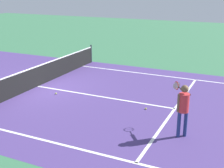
{
  "coord_description": "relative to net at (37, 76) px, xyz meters",
  "views": [
    {
      "loc": [
        -10.72,
        -8.8,
        4.43
      ],
      "look_at": [
        -1.05,
        -4.28,
        1.0
      ],
      "focal_mm": 49.23,
      "sensor_mm": 36.0,
      "label": 1
    }
  ],
  "objects": [
    {
      "name": "line_sideline_left",
      "position": [
        -4.11,
        -5.95,
        -0.49
      ],
      "size": [
        0.1,
        11.89,
        0.01
      ],
      "primitive_type": "cube",
      "color": "white",
      "rests_on": "ground_plane"
    },
    {
      "name": "line_service_near",
      "position": [
        0.0,
        -6.4,
        -0.49
      ],
      "size": [
        8.22,
        0.1,
        0.01
      ],
      "primitive_type": "cube",
      "color": "white",
      "rests_on": "ground_plane"
    },
    {
      "name": "line_center_service",
      "position": [
        0.0,
        -3.2,
        -0.49
      ],
      "size": [
        0.1,
        6.4,
        0.01
      ],
      "primitive_type": "cube",
      "color": "white",
      "rests_on": "ground_plane"
    },
    {
      "name": "line_sideline_right",
      "position": [
        4.11,
        -5.95,
        -0.49
      ],
      "size": [
        0.1,
        11.89,
        0.01
      ],
      "primitive_type": "cube",
      "color": "white",
      "rests_on": "ground_plane"
    },
    {
      "name": "net",
      "position": [
        0.0,
        0.0,
        0.0
      ],
      "size": [
        10.35,
        0.09,
        1.07
      ],
      "color": "#33383D",
      "rests_on": "ground_plane"
    },
    {
      "name": "ground_plane",
      "position": [
        0.0,
        0.0,
        -0.49
      ],
      "size": [
        60.0,
        60.0,
        0.0
      ],
      "primitive_type": "plane",
      "color": "#38724C"
    },
    {
      "name": "player_near",
      "position": [
        -2.08,
        -7.11,
        0.54
      ],
      "size": [
        1.09,
        0.69,
        1.66
      ],
      "color": "navy",
      "rests_on": "ground_plane"
    },
    {
      "name": "tennis_ball_near_net",
      "position": [
        -0.54,
        -1.39,
        -0.46
      ],
      "size": [
        0.07,
        0.07,
        0.07
      ],
      "primitive_type": "sphere",
      "color": "#CCE033",
      "rests_on": "ground_plane"
    },
    {
      "name": "court_surface_inbounds",
      "position": [
        0.0,
        0.0,
        -0.49
      ],
      "size": [
        10.62,
        24.4,
        0.0
      ],
      "primitive_type": "cube",
      "color": "#4C387A",
      "rests_on": "ground_plane"
    },
    {
      "name": "tennis_ball_mid_court",
      "position": [
        -0.53,
        -5.43,
        -0.46
      ],
      "size": [
        0.07,
        0.07,
        0.07
      ],
      "primitive_type": "sphere",
      "color": "#CCE033",
      "rests_on": "ground_plane"
    }
  ]
}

